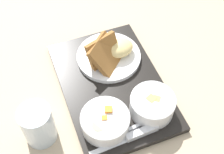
{
  "coord_description": "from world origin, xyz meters",
  "views": [
    {
      "loc": [
        -0.46,
        0.2,
        0.72
      ],
      "look_at": [
        0.0,
        0.0,
        0.05
      ],
      "focal_mm": 50.0,
      "sensor_mm": 36.0,
      "label": 1
    }
  ],
  "objects_px": {
    "bowl_soup": "(152,104)",
    "spoon": "(124,132)",
    "plate_main": "(110,54)",
    "bowl_salad": "(105,121)",
    "glass_water": "(38,126)",
    "knife": "(138,134)"
  },
  "relations": [
    {
      "from": "bowl_soup",
      "to": "spoon",
      "type": "relative_size",
      "value": 0.86
    },
    {
      "from": "bowl_soup",
      "to": "plate_main",
      "type": "distance_m",
      "value": 0.21
    },
    {
      "from": "bowl_salad",
      "to": "spoon",
      "type": "bearing_deg",
      "value": -135.61
    },
    {
      "from": "bowl_soup",
      "to": "spoon",
      "type": "distance_m",
      "value": 0.1
    },
    {
      "from": "plate_main",
      "to": "glass_water",
      "type": "relative_size",
      "value": 1.66
    },
    {
      "from": "glass_water",
      "to": "bowl_soup",
      "type": "bearing_deg",
      "value": -101.16
    },
    {
      "from": "knife",
      "to": "glass_water",
      "type": "distance_m",
      "value": 0.24
    },
    {
      "from": "spoon",
      "to": "plate_main",
      "type": "bearing_deg",
      "value": -107.04
    },
    {
      "from": "bowl_salad",
      "to": "plate_main",
      "type": "height_order",
      "value": "plate_main"
    },
    {
      "from": "bowl_salad",
      "to": "knife",
      "type": "bearing_deg",
      "value": -131.98
    },
    {
      "from": "bowl_salad",
      "to": "glass_water",
      "type": "distance_m",
      "value": 0.16
    },
    {
      "from": "glass_water",
      "to": "knife",
      "type": "bearing_deg",
      "value": -115.96
    },
    {
      "from": "knife",
      "to": "glass_water",
      "type": "xyz_separation_m",
      "value": [
        0.11,
        0.22,
        0.02
      ]
    },
    {
      "from": "spoon",
      "to": "bowl_soup",
      "type": "bearing_deg",
      "value": -163.96
    },
    {
      "from": "bowl_soup",
      "to": "spoon",
      "type": "xyz_separation_m",
      "value": [
        -0.03,
        0.09,
        -0.03
      ]
    },
    {
      "from": "glass_water",
      "to": "plate_main",
      "type": "bearing_deg",
      "value": -59.56
    },
    {
      "from": "bowl_soup",
      "to": "knife",
      "type": "distance_m",
      "value": 0.09
    },
    {
      "from": "spoon",
      "to": "bowl_salad",
      "type": "bearing_deg",
      "value": -47.35
    },
    {
      "from": "knife",
      "to": "glass_water",
      "type": "relative_size",
      "value": 1.61
    },
    {
      "from": "bowl_salad",
      "to": "plate_main",
      "type": "relative_size",
      "value": 0.65
    },
    {
      "from": "bowl_salad",
      "to": "plate_main",
      "type": "xyz_separation_m",
      "value": [
        0.2,
        -0.1,
        -0.0
      ]
    },
    {
      "from": "plate_main",
      "to": "spoon",
      "type": "height_order",
      "value": "plate_main"
    }
  ]
}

